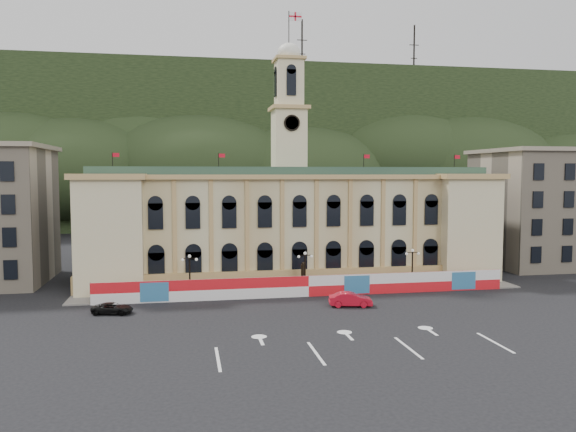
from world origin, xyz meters
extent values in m
plane|color=black|center=(0.00, 0.00, 0.00)|extent=(260.00, 260.00, 0.00)
cube|color=black|center=(0.00, 130.00, 22.00)|extent=(230.00, 70.00, 44.00)
cube|color=#595651|center=(35.00, 110.00, 30.00)|extent=(22.00, 8.00, 14.00)
cube|color=#595651|center=(-48.00, 108.00, 26.00)|extent=(16.00, 7.00, 10.00)
cylinder|color=black|center=(20.00, 115.00, 50.00)|extent=(0.50, 0.50, 20.00)
cylinder|color=black|center=(55.00, 115.00, 50.00)|extent=(0.50, 0.50, 20.00)
cube|color=beige|center=(0.00, 28.00, 7.00)|extent=(55.00, 15.00, 14.00)
cube|color=tan|center=(0.00, 20.20, 1.20)|extent=(56.00, 0.80, 2.40)
cube|color=tan|center=(0.00, 28.00, 14.30)|extent=(56.20, 16.20, 0.60)
cube|color=#2B4939|center=(0.00, 28.00, 15.00)|extent=(53.00, 13.00, 1.20)
cube|color=beige|center=(-23.50, 27.00, 7.00)|extent=(8.00, 17.00, 14.00)
cube|color=beige|center=(23.50, 27.00, 7.00)|extent=(8.00, 17.00, 14.00)
cube|color=beige|center=(0.00, 28.00, 19.60)|extent=(4.40, 4.40, 8.00)
cube|color=tan|center=(0.00, 28.00, 23.80)|extent=(5.20, 5.20, 0.50)
cube|color=beige|center=(0.00, 28.00, 27.10)|extent=(3.60, 3.60, 6.50)
cube|color=tan|center=(0.00, 28.00, 30.50)|extent=(4.20, 4.20, 0.40)
cylinder|color=black|center=(0.00, 25.70, 21.60)|extent=(2.20, 0.20, 2.20)
ellipsoid|color=silver|center=(0.00, 28.00, 31.40)|extent=(3.20, 3.20, 2.72)
cylinder|color=black|center=(0.00, 28.00, 34.60)|extent=(0.12, 0.12, 5.00)
cube|color=white|center=(0.90, 28.00, 36.40)|extent=(1.80, 0.04, 1.20)
cube|color=red|center=(0.90, 27.97, 36.40)|extent=(1.80, 0.02, 0.22)
cube|color=red|center=(0.90, 27.97, 36.40)|extent=(0.22, 0.02, 1.20)
cube|color=#BDAC92|center=(43.00, 31.00, 9.00)|extent=(20.00, 16.00, 18.00)
cube|color=gray|center=(43.00, 31.00, 18.30)|extent=(21.00, 17.00, 0.60)
cube|color=red|center=(0.00, 15.00, 1.25)|extent=(50.00, 0.25, 2.50)
cube|color=teal|center=(-18.00, 14.86, 1.25)|extent=(3.20, 0.05, 2.20)
cube|color=teal|center=(6.00, 14.86, 1.25)|extent=(3.20, 0.05, 2.20)
cube|color=teal|center=(20.00, 14.86, 1.25)|extent=(3.20, 0.05, 2.20)
cube|color=slate|center=(0.00, 17.75, 0.08)|extent=(56.00, 5.50, 0.16)
cube|color=#595651|center=(0.00, 18.00, 0.90)|extent=(1.40, 1.40, 1.80)
cylinder|color=black|center=(0.00, 18.00, 2.60)|extent=(0.60, 0.60, 1.60)
sphere|color=black|center=(0.00, 18.00, 3.50)|extent=(0.44, 0.44, 0.44)
cylinder|color=black|center=(-14.00, 17.00, 0.15)|extent=(0.44, 0.44, 0.30)
cylinder|color=black|center=(-14.00, 17.00, 2.40)|extent=(0.18, 0.18, 4.80)
cube|color=black|center=(-14.00, 17.00, 4.70)|extent=(1.60, 0.08, 0.08)
sphere|color=silver|center=(-14.80, 17.00, 4.55)|extent=(0.36, 0.36, 0.36)
sphere|color=silver|center=(-13.20, 17.00, 4.55)|extent=(0.36, 0.36, 0.36)
sphere|color=silver|center=(-14.00, 17.00, 4.95)|extent=(0.40, 0.40, 0.40)
cylinder|color=black|center=(0.00, 17.00, 0.15)|extent=(0.44, 0.44, 0.30)
cylinder|color=black|center=(0.00, 17.00, 2.40)|extent=(0.18, 0.18, 4.80)
cube|color=black|center=(0.00, 17.00, 4.70)|extent=(1.60, 0.08, 0.08)
sphere|color=silver|center=(-0.80, 17.00, 4.55)|extent=(0.36, 0.36, 0.36)
sphere|color=silver|center=(0.80, 17.00, 4.55)|extent=(0.36, 0.36, 0.36)
sphere|color=silver|center=(0.00, 17.00, 4.95)|extent=(0.40, 0.40, 0.40)
cylinder|color=black|center=(14.00, 17.00, 0.15)|extent=(0.44, 0.44, 0.30)
cylinder|color=black|center=(14.00, 17.00, 2.40)|extent=(0.18, 0.18, 4.80)
cube|color=black|center=(14.00, 17.00, 4.70)|extent=(1.60, 0.08, 0.08)
sphere|color=silver|center=(13.20, 17.00, 4.55)|extent=(0.36, 0.36, 0.36)
sphere|color=silver|center=(14.80, 17.00, 4.55)|extent=(0.36, 0.36, 0.36)
sphere|color=silver|center=(14.00, 17.00, 4.95)|extent=(0.40, 0.40, 0.40)
imported|color=red|center=(3.49, 9.21, 0.79)|extent=(3.37, 5.37, 1.57)
imported|color=black|center=(-22.08, 10.51, 0.58)|extent=(3.57, 4.96, 1.17)
camera|label=1|loc=(-14.36, -49.82, 14.66)|focal=35.00mm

